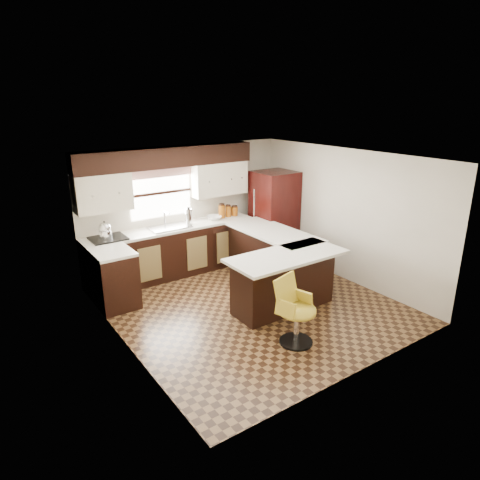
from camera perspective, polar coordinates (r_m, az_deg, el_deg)
floor at (r=7.08m, az=1.48°, el=-8.69°), size 4.40×4.40×0.00m
ceiling at (r=6.36m, az=1.66°, el=10.94°), size 4.40×4.40×0.00m
wall_back at (r=8.43m, az=-7.34°, el=4.36°), size 4.40×0.00×4.40m
wall_front at (r=5.14m, az=16.32°, el=-5.63°), size 4.40×0.00×4.40m
wall_left at (r=5.71m, az=-15.72°, el=-3.13°), size 0.00×4.40×4.40m
wall_right at (r=8.00m, az=13.80°, el=3.21°), size 0.00×4.40×4.40m
base_cab_back at (r=8.20m, az=-8.93°, el=-1.61°), size 3.30×0.60×0.90m
base_cab_left at (r=7.18m, az=-16.34°, el=-5.14°), size 0.60×0.70×0.90m
counter_back at (r=8.05m, az=-9.10°, el=1.55°), size 3.30×0.60×0.04m
counter_left at (r=7.01m, az=-16.68°, el=-1.60°), size 0.60×0.70×0.04m
soffit at (r=7.91m, az=-9.65°, el=10.86°), size 3.40×0.35×0.36m
upper_cab_left at (r=7.56m, az=-17.85°, el=6.04°), size 0.94×0.35×0.64m
upper_cab_right at (r=8.50m, az=-2.83°, el=8.19°), size 1.14×0.35×0.64m
window_pane at (r=8.12m, az=-10.51°, el=6.20°), size 1.20×0.02×0.90m
valance at (r=8.01m, az=-10.56°, el=8.88°), size 1.30×0.06×0.18m
sink at (r=8.00m, az=-9.37°, el=1.71°), size 0.75×0.45×0.03m
dishwasher at (r=8.43m, az=-1.96°, el=-0.97°), size 0.58×0.03×0.78m
cooktop at (r=7.61m, az=-17.17°, el=0.21°), size 0.58×0.50×0.02m
peninsula_long at (r=7.86m, az=4.12°, el=-2.32°), size 0.60×1.95×0.90m
peninsula_return at (r=6.86m, az=5.79°, el=-5.58°), size 1.65×0.60×0.90m
counter_pen_long at (r=7.73m, az=4.48°, el=1.03°), size 0.84×1.95×0.04m
counter_pen_return at (r=6.60m, az=6.30°, el=-2.13°), size 1.89×0.84×0.04m
refrigerator at (r=8.85m, az=4.56°, el=3.23°), size 0.79×0.75×1.83m
bar_chair at (r=5.92m, az=7.65°, el=-9.49°), size 0.63×0.63×0.95m
kettle at (r=7.55m, az=-17.56°, el=1.33°), size 0.22×0.22×0.30m
percolator at (r=8.16m, az=-6.85°, el=3.13°), size 0.14×0.14×0.30m
mixing_bowl at (r=8.46m, az=-3.46°, el=2.99°), size 0.37×0.37×0.07m
canister_large at (r=8.55m, az=-2.45°, el=3.82°), size 0.13×0.13×0.26m
canister_med at (r=8.63m, az=-1.58°, el=3.83°), size 0.12×0.12×0.21m
canister_small at (r=8.72m, az=-0.74°, el=3.86°), size 0.13×0.13×0.18m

